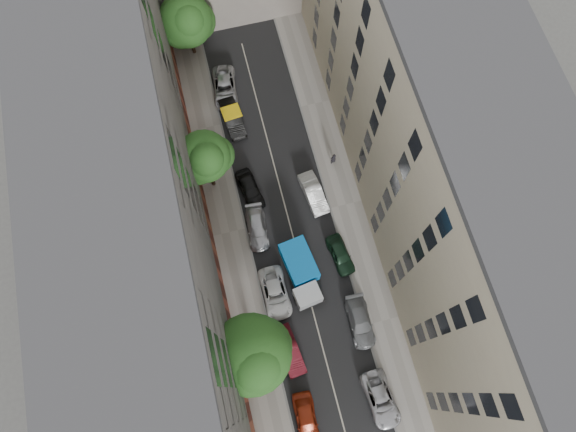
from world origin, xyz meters
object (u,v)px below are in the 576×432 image
object	(u,v)px
car_left_2	(275,293)
car_right_2	(340,255)
car_right_3	(314,193)
pedestrian	(333,159)
tree_mid	(206,158)
car_left_0	(306,420)
car_left_5	(233,118)
tarp_truck	(301,272)
car_left_1	(289,350)
car_left_6	(225,88)
tree_near	(253,356)
car_left_4	(250,189)
car_right_0	(381,399)
lamp_post	(266,327)
tree_far	(187,22)
car_left_3	(257,228)
car_right_1	(360,322)

from	to	relation	value
car_left_2	car_right_2	world-z (taller)	car_right_2
car_right_3	pedestrian	bearing A→B (deg)	38.32
car_right_2	tree_mid	distance (m)	14.38
car_left_0	car_right_2	distance (m)	13.95
car_left_5	pedestrian	distance (m)	10.59
tarp_truck	car_left_0	xyz separation A→B (m)	(-2.58, -11.55, -0.72)
car_left_1	car_left_6	size ratio (longest dim) A/B	0.88
tree_near	pedestrian	size ratio (longest dim) A/B	5.53
tree_near	car_left_4	bearing A→B (deg)	79.45
car_left_0	car_right_0	bearing A→B (deg)	2.71
tarp_truck	tree_near	size ratio (longest dim) A/B	0.65
pedestrian	car_left_0	bearing A→B (deg)	52.52
lamp_post	pedestrian	world-z (taller)	lamp_post
car_right_2	tree_far	xyz separation A→B (m)	(-8.46, 24.38, 4.08)
car_right_0	car_right_3	size ratio (longest dim) A/B	1.09
car_left_3	car_left_6	world-z (taller)	car_left_6
car_left_6	tree_far	world-z (taller)	tree_far
tarp_truck	tree_far	size ratio (longest dim) A/B	0.82
car_right_3	lamp_post	distance (m)	13.66
car_left_5	tree_near	distance (m)	23.35
car_left_6	tree_mid	distance (m)	11.43
pedestrian	car_left_5	bearing A→B (deg)	-55.09
tree_far	pedestrian	size ratio (longest dim) A/B	4.38
car_left_5	car_right_2	distance (m)	16.86
car_right_1	lamp_post	xyz separation A→B (m)	(-7.80, 1.08, 3.60)
car_right_3	tree_near	distance (m)	16.51
car_left_3	tree_far	xyz separation A→B (m)	(-1.85, 20.15, 4.11)
car_left_2	car_right_0	xyz separation A→B (m)	(6.23, -10.49, -0.00)
car_left_2	tree_far	bearing A→B (deg)	93.93
car_left_6	tree_near	size ratio (longest dim) A/B	0.54
car_right_2	pedestrian	bearing A→B (deg)	70.91
tarp_truck	tree_far	xyz separation A→B (m)	(-4.64, 25.24, 3.29)
car_left_0	car_left_3	size ratio (longest dim) A/B	0.98
car_left_2	tree_near	world-z (taller)	tree_near
car_right_3	lamp_post	size ratio (longest dim) A/B	0.64
car_left_4	lamp_post	world-z (taller)	lamp_post
tree_far	tree_near	bearing A→B (deg)	-91.33
tree_far	tree_mid	bearing A→B (deg)	-93.81
tarp_truck	car_left_1	size ratio (longest dim) A/B	1.37
car_left_6	lamp_post	bearing A→B (deg)	-86.44
car_left_3	tree_mid	bearing A→B (deg)	123.17
car_left_3	lamp_post	bearing A→B (deg)	-92.61
tree_mid	pedestrian	size ratio (longest dim) A/B	5.07
pedestrian	lamp_post	bearing A→B (deg)	38.96
car_left_4	car_right_2	world-z (taller)	car_left_4
tarp_truck	lamp_post	bearing A→B (deg)	-142.46
car_left_1	car_left_3	distance (m)	11.11
tree_near	car_right_1	bearing A→B (deg)	5.59
car_left_5	lamp_post	size ratio (longest dim) A/B	0.67
car_left_2	tree_far	world-z (taller)	tree_far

